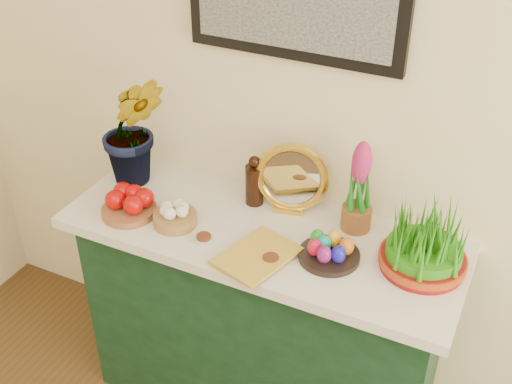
# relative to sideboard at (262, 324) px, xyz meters

# --- Properties ---
(sideboard) EXTENTS (1.30, 0.45, 0.85)m
(sideboard) POSITION_rel_sideboard_xyz_m (0.00, 0.00, 0.00)
(sideboard) COLOR #153A23
(sideboard) RESTS_ON ground
(tablecloth) EXTENTS (1.40, 0.55, 0.04)m
(tablecloth) POSITION_rel_sideboard_xyz_m (0.00, 0.00, 0.45)
(tablecloth) COLOR beige
(tablecloth) RESTS_ON sideboard
(hyacinth_green) EXTENTS (0.38, 0.36, 0.58)m
(hyacinth_green) POSITION_rel_sideboard_xyz_m (-0.56, 0.07, 0.76)
(hyacinth_green) COLOR #1E781C
(hyacinth_green) RESTS_ON tablecloth
(apple_bowl) EXTENTS (0.25, 0.25, 0.10)m
(apple_bowl) POSITION_rel_sideboard_xyz_m (-0.46, -0.13, 0.51)
(apple_bowl) COLOR brown
(apple_bowl) RESTS_ON tablecloth
(garlic_basket) EXTENTS (0.19, 0.19, 0.09)m
(garlic_basket) POSITION_rel_sideboard_xyz_m (-0.28, -0.11, 0.50)
(garlic_basket) COLOR olive
(garlic_basket) RESTS_ON tablecloth
(vinegar_cruet) EXTENTS (0.07, 0.07, 0.20)m
(vinegar_cruet) POSITION_rel_sideboard_xyz_m (-0.09, 0.13, 0.55)
(vinegar_cruet) COLOR black
(vinegar_cruet) RESTS_ON tablecloth
(mirror) EXTENTS (0.27, 0.12, 0.27)m
(mirror) POSITION_rel_sideboard_xyz_m (0.04, 0.15, 0.59)
(mirror) COLOR gold
(mirror) RESTS_ON tablecloth
(book) EXTENTS (0.24, 0.29, 0.03)m
(book) POSITION_rel_sideboard_xyz_m (-0.04, -0.14, 0.48)
(book) COLOR gold
(book) RESTS_ON tablecloth
(spice_dish_left) EXTENTS (0.06, 0.06, 0.03)m
(spice_dish_left) POSITION_rel_sideboard_xyz_m (-0.14, -0.15, 0.48)
(spice_dish_left) COLOR silver
(spice_dish_left) RESTS_ON tablecloth
(spice_dish_right) EXTENTS (0.07, 0.07, 0.03)m
(spice_dish_right) POSITION_rel_sideboard_xyz_m (0.11, -0.16, 0.48)
(spice_dish_right) COLOR silver
(spice_dish_right) RESTS_ON tablecloth
(egg_plate) EXTENTS (0.21, 0.21, 0.08)m
(egg_plate) POSITION_rel_sideboard_xyz_m (0.26, -0.06, 0.50)
(egg_plate) COLOR black
(egg_plate) RESTS_ON tablecloth
(hyacinth_pink) EXTENTS (0.10, 0.10, 0.34)m
(hyacinth_pink) POSITION_rel_sideboard_xyz_m (0.29, 0.14, 0.62)
(hyacinth_pink) COLOR brown
(hyacinth_pink) RESTS_ON tablecloth
(wheatgrass_sabzeh) EXTENTS (0.28, 0.28, 0.23)m
(wheatgrass_sabzeh) POSITION_rel_sideboard_xyz_m (0.55, 0.03, 0.56)
(wheatgrass_sabzeh) COLOR maroon
(wheatgrass_sabzeh) RESTS_ON tablecloth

